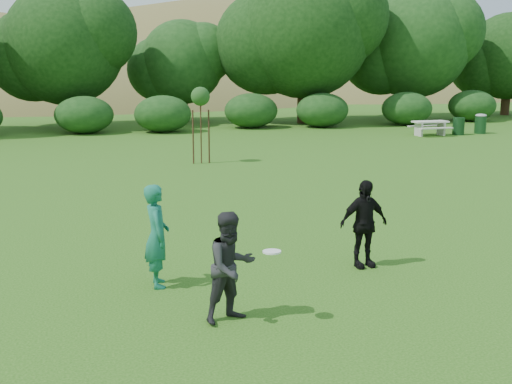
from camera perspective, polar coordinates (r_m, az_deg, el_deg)
ground at (r=10.88m, az=4.29°, el=-8.76°), size 120.00×120.00×0.00m
player_teal at (r=10.96m, az=-8.81°, el=-3.86°), size 0.42×0.64×1.77m
player_grey at (r=9.42m, az=-2.22°, el=-6.67°), size 0.97×0.87×1.65m
player_black at (r=12.02m, az=9.55°, el=-2.80°), size 1.00×0.49×1.65m
trash_can_near at (r=35.13m, az=17.56°, el=5.60°), size 0.60×0.60×0.90m
frisbee at (r=9.21m, az=1.42°, el=-5.33°), size 0.27×0.27×0.03m
sapling at (r=23.97m, az=-4.96°, el=8.28°), size 0.70×0.70×2.85m
picnic_table at (r=34.33m, az=15.22°, el=5.72°), size 1.80×1.48×0.76m
trash_can_lidded at (r=36.14m, az=19.33°, el=5.78°), size 0.60×0.60×1.05m
hillside at (r=79.66m, az=-13.13°, el=-0.15°), size 150.00×72.00×52.00m
tree_row at (r=38.87m, az=-5.73°, el=13.13°), size 53.92×10.38×9.62m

